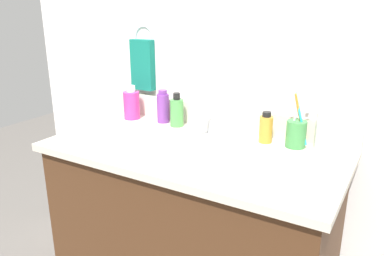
{
  "coord_description": "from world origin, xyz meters",
  "views": [
    {
      "loc": [
        0.62,
        -1.06,
        1.21
      ],
      "look_at": [
        -0.0,
        0.0,
        0.81
      ],
      "focal_mm": 35.22,
      "sensor_mm": 36.0,
      "label": 1
    }
  ],
  "objects": [
    {
      "name": "backsplash",
      "position": [
        0.0,
        0.25,
        0.79
      ],
      "size": [
        1.03,
        0.02,
        0.09
      ],
      "primitive_type": "cube",
      "color": "beige",
      "rests_on": "countertop"
    },
    {
      "name": "towel_ring",
      "position": [
        -0.41,
        0.29,
        1.08
      ],
      "size": [
        0.1,
        0.01,
        0.1
      ],
      "primitive_type": "torus",
      "rotation": [
        1.57,
        0.0,
        0.0
      ],
      "color": "silver"
    },
    {
      "name": "back_wall",
      "position": [
        0.0,
        0.31,
        0.65
      ],
      "size": [
        2.13,
        0.04,
        1.3
      ],
      "primitive_type": "cube",
      "color": "white",
      "rests_on": "ground_plane"
    },
    {
      "name": "cup_green",
      "position": [
        0.31,
        0.18,
        0.8
      ],
      "size": [
        0.08,
        0.08,
        0.19
      ],
      "color": "#3F8C47",
      "rests_on": "countertop"
    },
    {
      "name": "bottle_toner_green",
      "position": [
        -0.18,
        0.18,
        0.8
      ],
      "size": [
        0.05,
        0.05,
        0.14
      ],
      "color": "#4C9E4C",
      "rests_on": "countertop"
    },
    {
      "name": "countertop",
      "position": [
        0.0,
        0.0,
        0.73
      ],
      "size": [
        1.03,
        0.52,
        0.03
      ],
      "primitive_type": "cube",
      "color": "beige",
      "rests_on": "vanity_cabinet"
    },
    {
      "name": "bottle_cream_purple",
      "position": [
        -0.26,
        0.2,
        0.81
      ],
      "size": [
        0.05,
        0.05,
        0.14
      ],
      "color": "#7A3899",
      "rests_on": "countertop"
    },
    {
      "name": "hand_towel",
      "position": [
        -0.41,
        0.27,
        0.96
      ],
      "size": [
        0.11,
        0.04,
        0.22
      ],
      "primitive_type": "cube",
      "color": "#147260"
    },
    {
      "name": "bottle_oil_amber",
      "position": [
        0.2,
        0.18,
        0.8
      ],
      "size": [
        0.05,
        0.05,
        0.11
      ],
      "color": "gold",
      "rests_on": "countertop"
    },
    {
      "name": "bottle_soap_pink",
      "position": [
        -0.41,
        0.17,
        0.81
      ],
      "size": [
        0.07,
        0.07,
        0.15
      ],
      "color": "#D8338C",
      "rests_on": "countertop"
    },
    {
      "name": "vanity_cabinet",
      "position": [
        0.0,
        0.0,
        0.36
      ],
      "size": [
        0.99,
        0.48,
        0.72
      ],
      "primitive_type": "cube",
      "color": "#4C2D19",
      "rests_on": "ground_plane"
    },
    {
      "name": "bottle_lotion_white",
      "position": [
        0.4,
        0.21,
        0.81
      ],
      "size": [
        0.06,
        0.06,
        0.16
      ],
      "color": "white",
      "rests_on": "countertop"
    },
    {
      "name": "faucet",
      "position": [
        -0.01,
        0.14,
        0.77
      ],
      "size": [
        0.16,
        0.1,
        0.08
      ],
      "color": "silver",
      "rests_on": "countertop"
    },
    {
      "name": "sink_basin",
      "position": [
        -0.01,
        -0.05,
        0.71
      ],
      "size": [
        0.35,
        0.35,
        0.11
      ],
      "color": "white",
      "rests_on": "countertop"
    }
  ]
}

